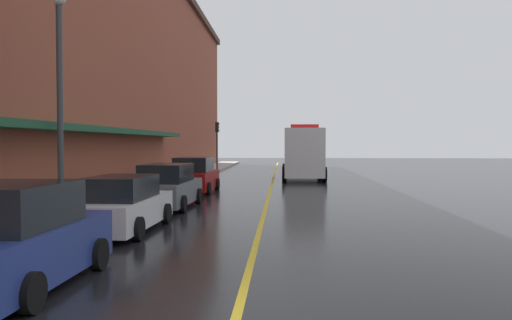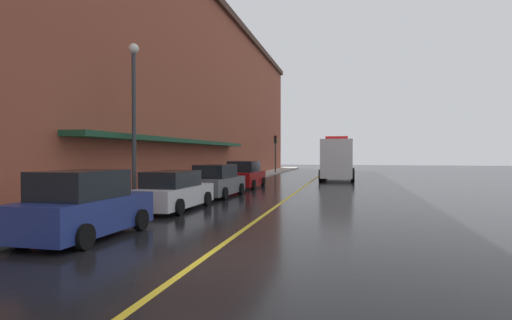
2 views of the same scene
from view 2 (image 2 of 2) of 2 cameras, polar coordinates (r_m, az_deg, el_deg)
The scene contains 14 objects.
ground_plane at distance 33.96m, azimuth 7.28°, elevation -3.09°, with size 112.00×112.00×0.00m, color black.
sidewalk_left at distance 35.08m, azimuth -2.87°, elevation -2.83°, with size 2.40×70.00×0.15m, color #ADA8A0.
lane_center_stripe at distance 33.96m, azimuth 7.28°, elevation -3.08°, with size 0.16×70.00×0.01m, color gold.
brick_building_left at distance 37.13m, azimuth -14.46°, elevation 8.98°, with size 13.50×64.00×15.18m.
parked_car_0 at distance 12.59m, azimuth -22.33°, elevation -5.87°, with size 2.15×4.39×1.87m.
parked_car_1 at distance 17.73m, azimuth -11.17°, elevation -4.23°, with size 2.09×4.79×1.62m.
parked_car_2 at distance 22.85m, azimuth -5.38°, elevation -2.95°, with size 2.20×4.71×1.74m.
parked_car_3 at distance 28.93m, azimuth -1.54°, elevation -2.07°, with size 2.22×4.59×1.83m.
box_truck at distance 38.15m, azimuth 11.06°, elevation 0.04°, with size 2.97×7.56×3.78m.
parking_meter_0 at distance 16.84m, azimuth -17.83°, elevation -3.51°, with size 0.14×0.18×1.33m.
parking_meter_1 at distance 20.24m, azimuth -12.29°, elevation -2.76°, with size 0.14×0.18×1.33m.
parking_meter_2 at distance 14.77m, azimuth -22.73°, elevation -4.14°, with size 0.14×0.18×1.33m.
street_lamp_left at distance 18.98m, azimuth -16.29°, elevation 7.08°, with size 0.44×0.44×6.94m.
traffic_light_near at distance 48.78m, azimuth 2.67°, elevation 1.82°, with size 0.38×0.36×4.30m.
Camera 2 is at (3.17, -8.73, 2.33)m, focal length 29.39 mm.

